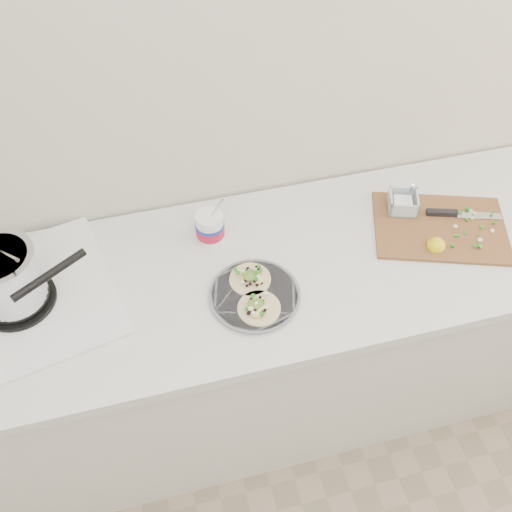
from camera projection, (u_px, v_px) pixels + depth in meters
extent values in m
cube|color=beige|center=(183.00, 103.00, 1.58)|extent=(3.50, 0.05, 2.60)
cube|color=silver|center=(220.00, 354.00, 2.06)|extent=(2.40, 0.62, 0.86)
cube|color=silver|center=(215.00, 283.00, 1.71)|extent=(2.44, 0.66, 0.04)
cube|color=silver|center=(20.00, 303.00, 1.62)|extent=(0.61, 0.59, 0.01)
cylinder|color=black|center=(18.00, 300.00, 1.61)|extent=(0.21, 0.21, 0.01)
torus|color=black|center=(16.00, 297.00, 1.60)|extent=(0.18, 0.18, 0.02)
cylinder|color=silver|center=(5.00, 276.00, 1.53)|extent=(0.18, 0.18, 0.16)
cylinder|color=slate|center=(255.00, 296.00, 1.64)|extent=(0.25, 0.25, 0.01)
cylinder|color=slate|center=(255.00, 294.00, 1.64)|extent=(0.26, 0.26, 0.00)
cylinder|color=white|center=(210.00, 228.00, 1.75)|extent=(0.09, 0.09, 0.11)
cylinder|color=#B21331|center=(210.00, 229.00, 1.75)|extent=(0.09, 0.09, 0.04)
cylinder|color=#192D99|center=(210.00, 225.00, 1.74)|extent=(0.09, 0.09, 0.01)
cube|color=brown|center=(440.00, 227.00, 1.82)|extent=(0.48, 0.40, 0.01)
cube|color=white|center=(403.00, 204.00, 1.85)|extent=(0.06, 0.06, 0.03)
ellipsoid|color=yellow|center=(437.00, 244.00, 1.74)|extent=(0.06, 0.06, 0.05)
cube|color=silver|center=(478.00, 216.00, 1.84)|extent=(0.15, 0.07, 0.00)
cube|color=black|center=(442.00, 213.00, 1.84)|extent=(0.10, 0.05, 0.02)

